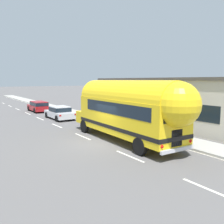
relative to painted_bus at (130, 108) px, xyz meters
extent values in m
plane|color=#565454|center=(-1.82, 0.96, -2.30)|extent=(300.00, 300.00, 0.00)
cube|color=silver|center=(-1.82, -7.22, -2.30)|extent=(0.14, 2.40, 0.01)
cube|color=silver|center=(-1.82, -2.34, -2.30)|extent=(0.14, 2.40, 0.01)
cube|color=silver|center=(-1.82, 3.28, -2.30)|extent=(0.14, 2.40, 0.01)
cube|color=silver|center=(-1.82, 8.42, -2.30)|extent=(0.14, 2.40, 0.01)
cube|color=silver|center=(-1.82, 13.33, -2.30)|extent=(0.14, 2.40, 0.01)
cube|color=silver|center=(-1.82, 18.24, -2.30)|extent=(0.14, 2.40, 0.01)
cube|color=silver|center=(-1.82, 23.60, -2.30)|extent=(0.14, 2.40, 0.01)
cube|color=silver|center=(-1.82, 28.72, -2.30)|extent=(0.14, 2.40, 0.01)
cube|color=silver|center=(-1.82, 34.42, -2.30)|extent=(0.14, 2.40, 0.01)
cube|color=silver|center=(1.87, 12.96, -2.30)|extent=(0.12, 80.00, 0.01)
cube|color=#9E9B93|center=(3.06, 10.96, -2.23)|extent=(2.37, 90.00, 0.15)
cube|color=beige|center=(9.57, 4.03, -0.25)|extent=(9.00, 16.58, 4.10)
cube|color=#4C4742|center=(9.57, 4.03, 1.92)|extent=(9.30, 16.88, 0.24)
cube|color=black|center=(5.09, 4.03, -0.50)|extent=(0.08, 14.58, 1.20)
cube|color=yellow|center=(0.01, 0.35, -0.55)|extent=(2.76, 9.03, 2.30)
cylinder|color=yellow|center=(0.01, 0.35, 0.60)|extent=(2.70, 8.93, 2.45)
sphere|color=yellow|center=(-0.12, -4.08, 0.60)|extent=(2.40, 2.40, 2.40)
cube|color=yellow|center=(0.16, 5.49, -1.23)|extent=(2.30, 1.36, 0.95)
cube|color=black|center=(0.01, 0.35, -1.20)|extent=(2.80, 9.08, 0.24)
cube|color=black|center=(0.00, 0.05, 0.05)|extent=(2.73, 7.24, 0.76)
cube|color=black|center=(-0.12, -4.09, 0.10)|extent=(2.00, 0.14, 0.84)
cube|color=black|center=(-0.12, -4.10, -1.15)|extent=(0.80, 0.08, 0.90)
cube|color=silver|center=(-0.12, -4.19, -1.75)|extent=(2.34, 0.21, 0.20)
sphere|color=red|center=(-1.17, -4.08, -1.45)|extent=(0.20, 0.20, 0.20)
sphere|color=red|center=(0.93, -4.14, -1.45)|extent=(0.20, 0.20, 0.20)
cube|color=black|center=(0.14, 4.89, 0.10)|extent=(2.14, 0.16, 0.96)
cube|color=silver|center=(0.18, 6.18, -1.35)|extent=(0.90, 0.13, 0.56)
cylinder|color=black|center=(-1.04, 4.47, -1.80)|extent=(0.29, 1.01, 1.00)
cylinder|color=black|center=(1.30, 4.40, -1.80)|extent=(0.29, 1.01, 1.00)
cylinder|color=black|center=(-1.24, -2.49, -1.80)|extent=(0.29, 1.01, 1.00)
cylinder|color=black|center=(1.10, -2.56, -1.80)|extent=(0.29, 1.01, 1.00)
cube|color=silver|center=(-0.11, 11.98, -1.78)|extent=(1.88, 4.46, 0.60)
cube|color=silver|center=(-0.11, 11.85, -1.21)|extent=(1.67, 2.11, 0.55)
cube|color=black|center=(-0.11, 11.85, -1.24)|extent=(1.73, 2.15, 0.43)
cube|color=red|center=(-0.93, 9.74, -1.60)|extent=(0.20, 0.04, 0.14)
cube|color=red|center=(0.69, 9.74, -1.60)|extent=(0.20, 0.04, 0.14)
cylinder|color=black|center=(-1.00, 13.51, -1.98)|extent=(0.20, 0.64, 0.64)
cylinder|color=black|center=(0.79, 13.50, -1.98)|extent=(0.20, 0.64, 0.64)
cylinder|color=black|center=(-1.01, 10.45, -1.98)|extent=(0.20, 0.64, 0.64)
cylinder|color=black|center=(0.78, 10.45, -1.98)|extent=(0.20, 0.64, 0.64)
cube|color=#A5191E|center=(-0.14, 19.42, -1.78)|extent=(1.84, 4.35, 0.60)
cube|color=#A5191E|center=(-0.15, 18.94, -1.21)|extent=(1.62, 2.89, 0.55)
cube|color=black|center=(-0.15, 18.94, -1.24)|extent=(1.68, 2.93, 0.43)
cube|color=red|center=(-0.94, 17.26, -1.60)|extent=(0.20, 0.04, 0.14)
cube|color=red|center=(0.60, 17.24, -1.60)|extent=(0.20, 0.04, 0.14)
cylinder|color=black|center=(-0.96, 20.89, -1.98)|extent=(0.21, 0.64, 0.64)
cylinder|color=black|center=(0.73, 20.86, -1.98)|extent=(0.21, 0.64, 0.64)
cylinder|color=black|center=(-1.01, 17.97, -1.98)|extent=(0.21, 0.64, 0.64)
cylinder|color=black|center=(0.69, 17.95, -1.98)|extent=(0.21, 0.64, 0.64)
camera|label=1|loc=(-9.77, -12.42, 1.84)|focal=38.85mm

